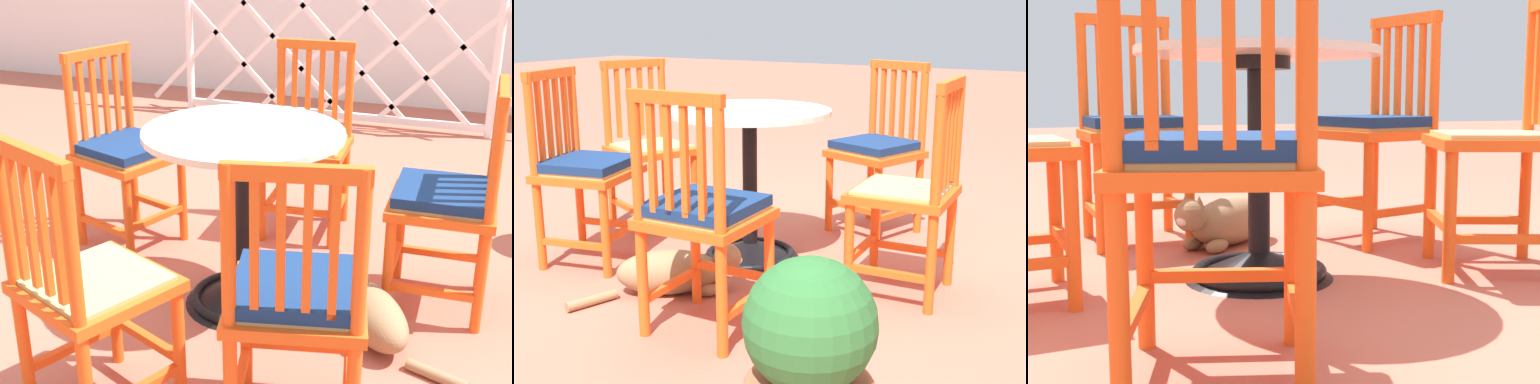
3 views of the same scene
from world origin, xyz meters
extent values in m
plane|color=#BC604C|center=(0.00, 0.00, 0.00)|extent=(24.00, 24.00, 0.00)
cylinder|color=white|center=(-1.37, 2.71, 0.62)|extent=(0.06, 0.06, 1.24)
cylinder|color=white|center=(0.93, 2.71, 0.62)|extent=(0.06, 0.06, 1.24)
cube|color=white|center=(-0.22, 2.71, 0.06)|extent=(2.29, 0.04, 0.05)
cube|color=white|center=(-1.14, 2.71, 0.62)|extent=(1.12, 0.02, 1.12)
cube|color=white|center=(-0.68, 2.71, 0.62)|extent=(1.12, 0.02, 1.12)
cube|color=white|center=(-0.22, 2.71, 0.62)|extent=(1.12, 0.02, 1.12)
cube|color=white|center=(0.24, 2.71, 0.62)|extent=(1.12, 0.02, 1.12)
cube|color=white|center=(0.70, 2.71, 0.62)|extent=(1.12, 0.02, 1.12)
cube|color=white|center=(-1.14, 2.71, 0.62)|extent=(1.12, 0.02, 1.12)
cube|color=white|center=(-0.68, 2.71, 0.62)|extent=(1.12, 0.02, 1.12)
cube|color=white|center=(-0.22, 2.71, 0.62)|extent=(1.12, 0.02, 1.12)
cube|color=white|center=(0.24, 2.71, 0.62)|extent=(1.12, 0.02, 1.12)
cube|color=white|center=(0.70, 2.71, 0.62)|extent=(1.12, 0.02, 1.12)
cone|color=black|center=(0.14, 0.02, 0.05)|extent=(0.48, 0.48, 0.10)
torus|color=black|center=(0.14, 0.02, 0.03)|extent=(0.44, 0.44, 0.04)
cylinder|color=black|center=(0.14, 0.02, 0.37)|extent=(0.07, 0.07, 0.66)
cylinder|color=black|center=(0.14, 0.02, 0.68)|extent=(0.20, 0.20, 0.04)
cylinder|color=silver|center=(0.14, 0.02, 0.72)|extent=(0.76, 0.76, 0.02)
cylinder|color=#EA5619|center=(0.69, 0.11, 0.23)|extent=(0.04, 0.04, 0.45)
cylinder|color=#EA5619|center=(0.68, 0.45, 0.23)|extent=(0.04, 0.04, 0.45)
cylinder|color=#EA5619|center=(1.03, 0.12, 0.46)|extent=(0.04, 0.04, 0.91)
cylinder|color=#EA5619|center=(1.02, 0.46, 0.46)|extent=(0.04, 0.04, 0.91)
cube|color=#EA5619|center=(0.86, 0.11, 0.14)|extent=(0.34, 0.04, 0.03)
cube|color=#EA5619|center=(0.85, 0.45, 0.14)|extent=(0.34, 0.04, 0.03)
cube|color=#EA5619|center=(0.69, 0.28, 0.17)|extent=(0.04, 0.34, 0.03)
cube|color=#EA5619|center=(0.86, 0.28, 0.43)|extent=(0.41, 0.41, 0.04)
cube|color=tan|center=(0.86, 0.28, 0.45)|extent=(0.36, 0.36, 0.02)
cube|color=#EA5619|center=(1.03, 0.19, 0.68)|extent=(0.02, 0.02, 0.39)
cube|color=#EA5619|center=(1.03, 0.25, 0.68)|extent=(0.02, 0.02, 0.39)
cube|color=#EA5619|center=(1.03, 0.32, 0.68)|extent=(0.02, 0.02, 0.39)
cube|color=#EA5619|center=(1.02, 0.39, 0.68)|extent=(0.02, 0.02, 0.39)
cube|color=#EA5619|center=(1.03, 0.29, 0.89)|extent=(0.05, 0.38, 0.04)
cube|color=navy|center=(0.86, 0.28, 0.48)|extent=(0.37, 0.37, 0.04)
cylinder|color=#EA5619|center=(0.34, 0.62, 0.23)|extent=(0.04, 0.04, 0.45)
cylinder|color=#EA5619|center=(0.00, 0.60, 0.23)|extent=(0.04, 0.04, 0.45)
cylinder|color=#EA5619|center=(0.32, 0.96, 0.46)|extent=(0.04, 0.04, 0.91)
cylinder|color=#EA5619|center=(-0.02, 0.94, 0.46)|extent=(0.04, 0.04, 0.91)
cube|color=#EA5619|center=(0.33, 0.79, 0.14)|extent=(0.05, 0.34, 0.03)
cube|color=#EA5619|center=(-0.01, 0.77, 0.14)|extent=(0.05, 0.34, 0.03)
cube|color=#EA5619|center=(0.17, 0.61, 0.17)|extent=(0.34, 0.05, 0.03)
cube|color=#EA5619|center=(0.16, 0.78, 0.43)|extent=(0.43, 0.43, 0.04)
cube|color=tan|center=(0.16, 0.78, 0.45)|extent=(0.37, 0.37, 0.02)
cube|color=#EA5619|center=(0.25, 0.96, 0.68)|extent=(0.03, 0.02, 0.39)
cube|color=#EA5619|center=(0.18, 0.95, 0.68)|extent=(0.03, 0.02, 0.39)
cube|color=#EA5619|center=(0.11, 0.95, 0.68)|extent=(0.03, 0.02, 0.39)
cube|color=#EA5619|center=(0.05, 0.94, 0.68)|extent=(0.03, 0.02, 0.39)
cube|color=#EA5619|center=(0.15, 0.95, 0.89)|extent=(0.38, 0.06, 0.04)
cylinder|color=#EA5619|center=(-0.35, 0.47, 0.23)|extent=(0.04, 0.04, 0.45)
cylinder|color=#EA5619|center=(-0.46, 0.15, 0.23)|extent=(0.04, 0.04, 0.45)
cylinder|color=#EA5619|center=(-0.68, 0.58, 0.46)|extent=(0.04, 0.04, 0.91)
cylinder|color=#EA5619|center=(-0.78, 0.26, 0.46)|extent=(0.04, 0.04, 0.91)
cube|color=#EA5619|center=(-0.51, 0.53, 0.14)|extent=(0.33, 0.13, 0.03)
cube|color=#EA5619|center=(-0.62, 0.20, 0.14)|extent=(0.33, 0.13, 0.03)
cube|color=#EA5619|center=(-0.41, 0.31, 0.17)|extent=(0.13, 0.33, 0.03)
cube|color=#EA5619|center=(-0.57, 0.36, 0.43)|extent=(0.51, 0.51, 0.04)
cube|color=tan|center=(-0.57, 0.36, 0.45)|extent=(0.44, 0.44, 0.02)
cube|color=#EA5619|center=(-0.70, 0.51, 0.68)|extent=(0.03, 0.03, 0.39)
cube|color=#EA5619|center=(-0.72, 0.45, 0.68)|extent=(0.03, 0.03, 0.39)
cube|color=#EA5619|center=(-0.74, 0.39, 0.68)|extent=(0.03, 0.03, 0.39)
cube|color=#EA5619|center=(-0.76, 0.32, 0.68)|extent=(0.03, 0.03, 0.39)
cube|color=#EA5619|center=(-0.73, 0.42, 0.89)|extent=(0.15, 0.37, 0.04)
cube|color=navy|center=(-0.57, 0.36, 0.48)|extent=(0.46, 0.46, 0.04)
cylinder|color=#EA5619|center=(-0.13, -0.52, 0.23)|extent=(0.04, 0.04, 0.45)
cylinder|color=#EA5619|center=(0.18, -0.65, 0.23)|extent=(0.04, 0.04, 0.45)
cylinder|color=#EA5619|center=(-0.27, -0.83, 0.46)|extent=(0.04, 0.04, 0.91)
cylinder|color=#EA5619|center=(0.05, -0.96, 0.46)|extent=(0.04, 0.04, 0.91)
cube|color=#EA5619|center=(-0.20, -0.67, 0.14)|extent=(0.16, 0.32, 0.03)
cube|color=#EA5619|center=(0.02, -0.58, 0.17)|extent=(0.32, 0.16, 0.03)
cube|color=#EA5619|center=(-0.04, -0.74, 0.43)|extent=(0.52, 0.52, 0.04)
cube|color=tan|center=(-0.04, -0.74, 0.45)|extent=(0.46, 0.46, 0.02)
cube|color=#EA5619|center=(-0.20, -0.85, 0.68)|extent=(0.03, 0.03, 0.39)
cube|color=#EA5619|center=(-0.14, -0.88, 0.68)|extent=(0.03, 0.03, 0.39)
cube|color=#EA5619|center=(-0.08, -0.91, 0.68)|extent=(0.03, 0.03, 0.39)
cube|color=#EA5619|center=(-0.02, -0.93, 0.68)|extent=(0.03, 0.03, 0.39)
cube|color=#EA5619|center=(-0.11, -0.89, 0.89)|extent=(0.36, 0.18, 0.04)
cylinder|color=#EA5619|center=(0.34, -0.49, 0.23)|extent=(0.04, 0.04, 0.45)
cylinder|color=#EA5619|center=(0.67, -0.41, 0.23)|extent=(0.04, 0.04, 0.45)
cylinder|color=#EA5619|center=(0.42, -0.82, 0.46)|extent=(0.04, 0.04, 0.91)
cylinder|color=#EA5619|center=(0.75, -0.74, 0.46)|extent=(0.04, 0.04, 0.91)
cube|color=#EA5619|center=(0.38, -0.65, 0.14)|extent=(0.11, 0.34, 0.03)
cube|color=#EA5619|center=(0.51, -0.45, 0.17)|extent=(0.34, 0.11, 0.03)
cube|color=#EA5619|center=(0.55, -0.61, 0.43)|extent=(0.48, 0.48, 0.04)
cube|color=tan|center=(0.55, -0.61, 0.45)|extent=(0.42, 0.42, 0.02)
cube|color=#EA5619|center=(0.49, -0.80, 0.68)|extent=(0.03, 0.03, 0.39)
cube|color=#EA5619|center=(0.55, -0.79, 0.68)|extent=(0.03, 0.03, 0.39)
cube|color=#EA5619|center=(0.62, -0.77, 0.68)|extent=(0.03, 0.03, 0.39)
cube|color=#EA5619|center=(0.69, -0.76, 0.68)|extent=(0.03, 0.03, 0.39)
cube|color=#EA5619|center=(0.59, -0.78, 0.89)|extent=(0.38, 0.12, 0.04)
cube|color=navy|center=(0.55, -0.61, 0.48)|extent=(0.43, 0.43, 0.04)
ellipsoid|color=#8E704C|center=(0.67, -0.06, 0.10)|extent=(0.42, 0.47, 0.19)
ellipsoid|color=silver|center=(0.61, 0.02, 0.08)|extent=(0.23, 0.23, 0.14)
sphere|color=#8E704C|center=(0.52, 0.15, 0.15)|extent=(0.12, 0.12, 0.12)
ellipsoid|color=silver|center=(0.50, 0.18, 0.14)|extent=(0.07, 0.07, 0.04)
cone|color=#8E704C|center=(0.51, 0.12, 0.20)|extent=(0.04, 0.04, 0.04)
cone|color=#8E704C|center=(0.56, 0.15, 0.20)|extent=(0.04, 0.04, 0.04)
ellipsoid|color=#8E704C|center=(0.53, 0.04, 0.03)|extent=(0.12, 0.13, 0.05)
ellipsoid|color=#8E704C|center=(0.62, 0.11, 0.03)|extent=(0.12, 0.13, 0.05)
cylinder|color=#8E704C|center=(0.94, -0.25, 0.02)|extent=(0.22, 0.11, 0.04)
camera|label=1|loc=(1.06, -2.34, 1.49)|focal=49.96mm
camera|label=2|loc=(2.81, 1.70, 1.16)|focal=48.12mm
camera|label=3|loc=(-1.91, 0.75, 0.58)|focal=48.51mm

